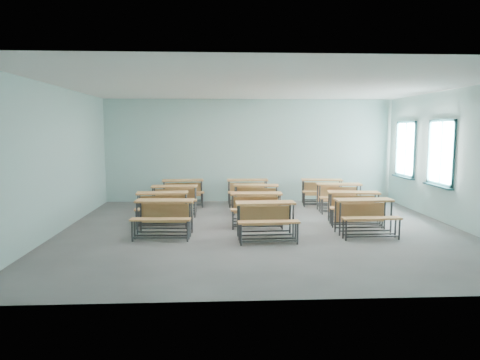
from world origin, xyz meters
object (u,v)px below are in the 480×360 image
object	(u,v)px
desk_unit_r3c2	(322,188)
desk_unit_r2c1	(256,194)
desk_unit_r1c0	(162,203)
desk_unit_r1c2	(354,203)
desk_unit_r0c1	(266,215)
desk_unit_r2c0	(174,195)
desk_unit_r0c0	(164,212)
desk_unit_r0c2	(365,211)
desk_unit_r3c1	(248,188)
desk_unit_r2c2	(340,193)
desk_unit_r1c1	(256,204)
desk_unit_r3c0	(183,188)

from	to	relation	value
desk_unit_r3c2	desk_unit_r2c1	bearing A→B (deg)	-144.10
desk_unit_r1c0	desk_unit_r1c2	distance (m)	4.59
desk_unit_r0c1	desk_unit_r2c0	bearing A→B (deg)	126.24
desk_unit_r0c0	desk_unit_r2c1	world-z (taller)	same
desk_unit_r0c2	desk_unit_r3c1	size ratio (longest dim) A/B	1.00
desk_unit_r0c1	desk_unit_r3c1	bearing A→B (deg)	89.25
desk_unit_r2c2	desk_unit_r3c2	bearing A→B (deg)	104.97
desk_unit_r1c1	desk_unit_r3c2	xyz separation A→B (m)	(2.23, 2.69, 0.00)
desk_unit_r1c2	desk_unit_r2c0	size ratio (longest dim) A/B	1.07
desk_unit_r1c1	desk_unit_r2c1	distance (m)	1.53
desk_unit_r0c0	desk_unit_r1c1	world-z (taller)	same
desk_unit_r1c0	desk_unit_r1c1	size ratio (longest dim) A/B	1.02
desk_unit_r0c0	desk_unit_r1c2	distance (m)	4.52
desk_unit_r1c2	desk_unit_r2c0	xyz separation A→B (m)	(-4.43, 1.36, 0.00)
desk_unit_r0c2	desk_unit_r2c0	size ratio (longest dim) A/B	1.01
desk_unit_r0c2	desk_unit_r1c1	bearing A→B (deg)	153.40
desk_unit_r0c2	desk_unit_r2c1	world-z (taller)	same
desk_unit_r1c1	desk_unit_r3c0	world-z (taller)	same
desk_unit_r1c2	desk_unit_r2c0	world-z (taller)	same
desk_unit_r0c1	desk_unit_r3c0	xyz separation A→B (m)	(-2.04, 4.10, 0.00)
desk_unit_r1c0	desk_unit_r1c2	world-z (taller)	same
desk_unit_r3c2	desk_unit_r0c1	bearing A→B (deg)	-111.24
desk_unit_r2c0	desk_unit_r3c0	bearing A→B (deg)	84.25
desk_unit_r0c0	desk_unit_r2c0	distance (m)	2.35
desk_unit_r0c0	desk_unit_r3c1	bearing A→B (deg)	64.57
desk_unit_r2c0	desk_unit_r2c1	distance (m)	2.20
desk_unit_r1c0	desk_unit_r3c1	bearing A→B (deg)	45.25
desk_unit_r2c1	desk_unit_r3c0	bearing A→B (deg)	156.69
desk_unit_r0c0	desk_unit_r1c1	bearing A→B (deg)	28.18
desk_unit_r2c2	desk_unit_r1c1	bearing A→B (deg)	-143.86
desk_unit_r0c2	desk_unit_r1c2	bearing A→B (deg)	82.73
desk_unit_r0c2	desk_unit_r3c2	size ratio (longest dim) A/B	0.95
desk_unit_r0c2	desk_unit_r3c1	distance (m)	4.43
desk_unit_r3c1	desk_unit_r0c2	bearing A→B (deg)	-60.36
desk_unit_r1c2	desk_unit_r2c2	bearing A→B (deg)	93.70
desk_unit_r1c0	desk_unit_r2c1	bearing A→B (deg)	25.45
desk_unit_r0c2	desk_unit_r0c0	bearing A→B (deg)	177.18
desk_unit_r0c1	desk_unit_r1c2	size ratio (longest dim) A/B	0.95
desk_unit_r1c1	desk_unit_r1c2	world-z (taller)	same
desk_unit_r2c0	desk_unit_r2c2	bearing A→B (deg)	1.76
desk_unit_r2c2	desk_unit_r2c1	bearing A→B (deg)	-174.90
desk_unit_r1c1	desk_unit_r3c1	xyz separation A→B (m)	(-0.02, 2.75, 0.00)
desk_unit_r1c0	desk_unit_r3c2	size ratio (longest dim) A/B	0.97
desk_unit_r0c2	desk_unit_r1c0	bearing A→B (deg)	162.86
desk_unit_r0c2	desk_unit_r3c0	world-z (taller)	same
desk_unit_r0c1	desk_unit_r2c2	world-z (taller)	same
desk_unit_r0c1	desk_unit_r0c2	xyz separation A→B (m)	(2.16, 0.26, 0.00)
desk_unit_r1c0	desk_unit_r2c2	world-z (taller)	same
desk_unit_r1c2	desk_unit_r2c1	world-z (taller)	same
desk_unit_r1c1	desk_unit_r2c1	bearing A→B (deg)	86.87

